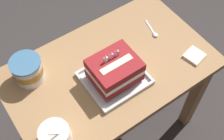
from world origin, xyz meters
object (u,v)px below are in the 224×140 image
Objects in this scene: birthday_cake at (115,70)px; ice_cream_tub at (28,70)px; napkin_pile at (194,56)px; foil_tray at (114,79)px; bowl_stack at (55,136)px; serving_spoon_near_tray at (154,33)px.

ice_cream_tub is at bearing 143.52° from birthday_cake.
birthday_cake is 2.03× the size of napkin_pile.
foil_tray is 0.42m from napkin_pile.
birthday_cake reaches higher than bowl_stack.
napkin_pile is (0.41, -0.12, 0.00)m from foil_tray.
serving_spoon_near_tray is at bearing -10.56° from ice_cream_tub.
bowl_stack is at bearing -162.57° from serving_spoon_near_tray.
ice_cream_tub is 0.81m from napkin_pile.
bowl_stack reaches higher than serving_spoon_near_tray.
foil_tray is at bearing -161.14° from serving_spoon_near_tray.
serving_spoon_near_tray is 0.24m from napkin_pile.
ice_cream_tub is at bearing 153.89° from napkin_pile.
napkin_pile is at bearing -73.80° from serving_spoon_near_tray.
bowl_stack reaches higher than napkin_pile.
foil_tray reaches higher than serving_spoon_near_tray.
foil_tray is 1.96× the size of ice_cream_tub.
napkin_pile is at bearing -16.28° from foil_tray.
ice_cream_tub is at bearing 143.51° from foil_tray.
bowl_stack is at bearing -163.89° from birthday_cake.
foil_tray is at bearing 16.10° from bowl_stack.
bowl_stack is at bearing -98.27° from ice_cream_tub.
serving_spoon_near_tray is at bearing 17.43° from bowl_stack.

